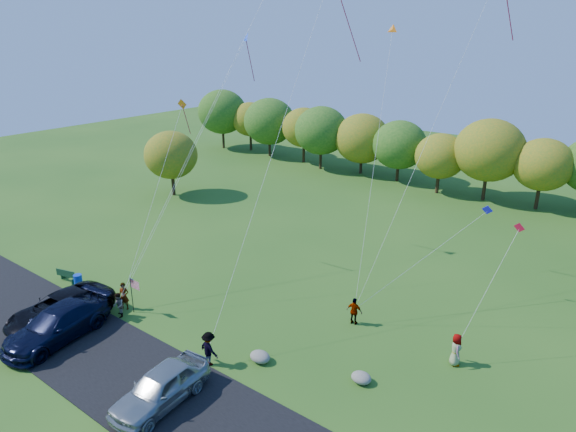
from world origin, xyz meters
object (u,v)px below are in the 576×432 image
Objects in this scene: minivan_navy at (57,325)px; trash_barrel at (78,280)px; park_bench at (67,275)px; minivan_silver at (160,387)px; flyer_a at (124,296)px; minivan_dark at (60,309)px; flyer_e at (456,350)px; flyer_d at (354,311)px; flyer_b at (118,305)px; flyer_c at (209,349)px.

minivan_navy reaches higher than trash_barrel.
minivan_silver is at bearing -30.48° from park_bench.
flyer_a reaches higher than trash_barrel.
minivan_silver is (9.02, 0.05, -0.03)m from minivan_navy.
minivan_dark is 3.55× the size of flyer_e.
minivan_silver reaches higher than flyer_a.
flyer_a reaches higher than flyer_d.
flyer_e is 1.13× the size of park_bench.
flyer_e is at bearing 171.84° from flyer_d.
flyer_a is at bearing 149.17° from minivan_silver.
flyer_b is (2.17, 2.57, -0.15)m from minivan_dark.
minivan_silver reaches higher than flyer_b.
flyer_e is (18.34, 7.95, 0.11)m from flyer_b.
flyer_d is (14.20, 10.72, -0.09)m from minivan_dark.
park_bench is (-6.38, 4.28, -0.51)m from minivan_navy.
flyer_e is (6.31, -0.20, 0.04)m from flyer_d.
park_bench is 1.25m from trash_barrel.
flyer_c is 2.28× the size of trash_barrel.
minivan_silver is at bearing -9.63° from minivan_dark.
flyer_c reaches higher than trash_barrel.
minivan_navy is 4.45m from flyer_a.
minivan_dark is at bearing -97.72° from flyer_b.
minivan_dark is at bearing 136.27° from minivan_navy.
minivan_navy is (1.54, -1.08, 0.04)m from minivan_dark.
trash_barrel is (-3.59, 3.31, -0.53)m from minivan_dark.
flyer_e is at bearing 22.68° from minivan_navy.
flyer_c reaches higher than flyer_a.
minivan_navy is 6.78m from trash_barrel.
flyer_a is 6.50m from park_bench.
flyer_a is 8.51m from flyer_c.
flyer_e is at bearing -12.20° from flyer_a.
minivan_silver is at bearing -17.04° from trash_barrel.
trash_barrel is (-5.24, -0.05, -0.49)m from flyer_a.
minivan_dark is at bearing -48.65° from park_bench.
flyer_c is 1.11× the size of flyer_d.
park_bench is (-25.35, -7.31, -0.42)m from flyer_e.
flyer_b is 1.00× the size of park_bench.
trash_barrel is at bearing 158.38° from minivan_silver.
flyer_c is (-0.44, 3.59, 0.00)m from minivan_silver.
minivan_navy is 3.70m from flyer_b.
flyer_e is at bearing 44.65° from minivan_silver.
trash_barrel is at bearing -10.19° from park_bench.
park_bench is at bearing 160.05° from minivan_silver.
flyer_b is 0.88× the size of flyer_e.
flyer_a reaches higher than park_bench.
flyer_e is (18.97, 11.59, -0.08)m from minivan_navy.
minivan_navy is 7.59× the size of trash_barrel.
flyer_b is at bearing 71.40° from minivan_navy.
flyer_e is at bearing 55.95° from flyer_b.
minivan_dark is 4.02× the size of flyer_b.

